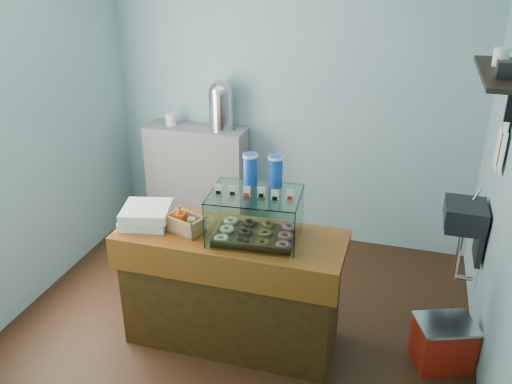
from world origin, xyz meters
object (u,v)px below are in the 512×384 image
(coffee_urn, at_px, (221,104))
(red_cooler, at_px, (443,343))
(display_case, at_px, (257,212))
(counter, at_px, (232,288))

(coffee_urn, distance_m, red_cooler, 2.83)
(display_case, relative_size, coffee_urn, 1.32)
(counter, xyz_separation_m, display_case, (0.18, 0.04, 0.62))
(display_case, bearing_deg, counter, -171.35)
(counter, relative_size, coffee_urn, 3.32)
(counter, bearing_deg, display_case, 13.21)
(display_case, height_order, red_cooler, display_case)
(display_case, distance_m, coffee_urn, 1.77)
(display_case, bearing_deg, red_cooler, 0.93)
(counter, distance_m, red_cooler, 1.55)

